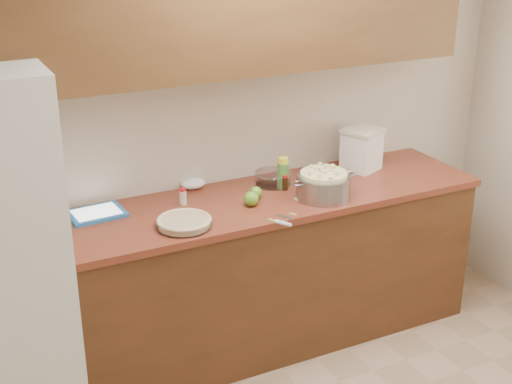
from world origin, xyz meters
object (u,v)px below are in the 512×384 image
colander (323,185)px  flour_canister (362,149)px  tablet (96,213)px  pie (184,222)px

colander → flour_canister: size_ratio=1.46×
colander → flour_canister: bearing=32.9°
colander → tablet: size_ratio=1.34×
tablet → flour_canister: bearing=-5.0°
colander → flour_canister: flour_canister is taller
flour_canister → tablet: 1.64m
colander → flour_canister: (0.44, 0.29, 0.06)m
flour_canister → tablet: (-1.64, 0.03, -0.12)m
flour_canister → tablet: size_ratio=0.91×
pie → colander: colander is taller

